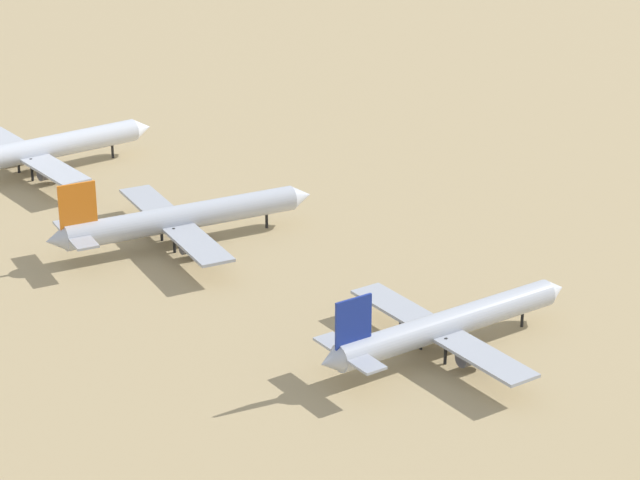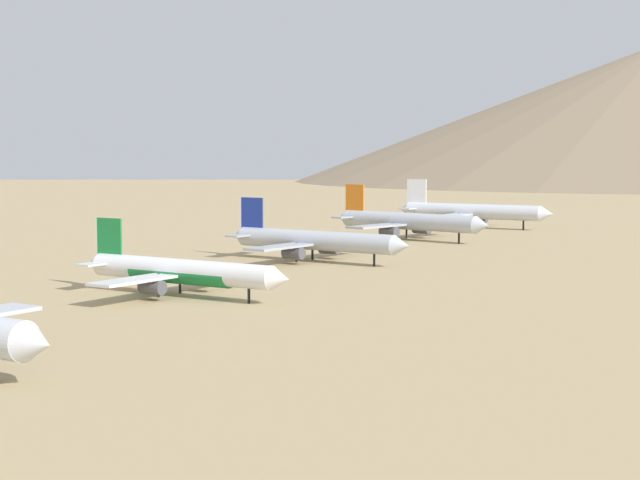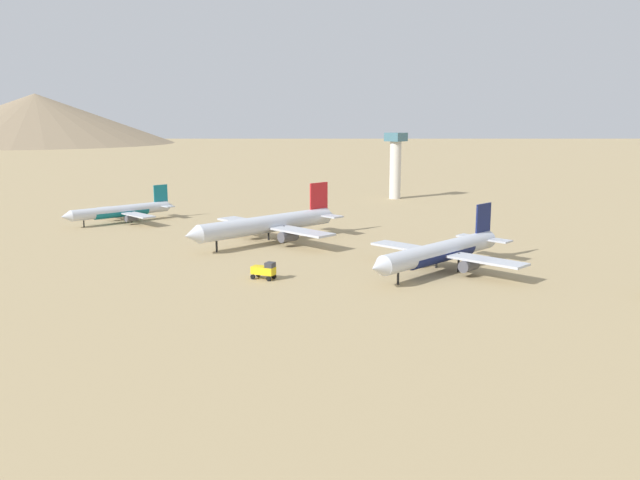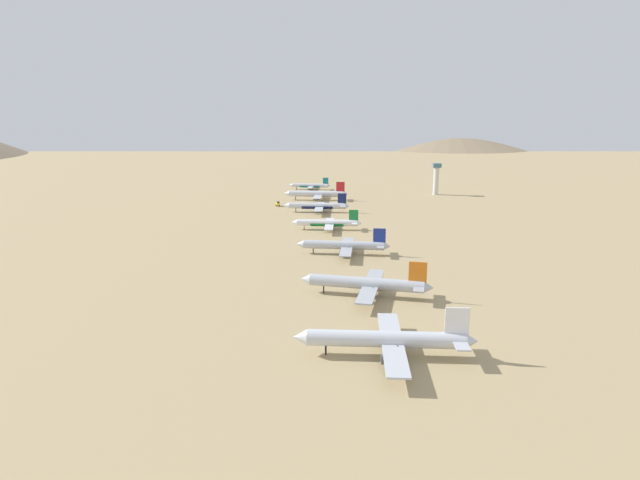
# 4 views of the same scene
# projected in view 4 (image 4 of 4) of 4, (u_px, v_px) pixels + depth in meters

# --- Properties ---
(ground_plane) EXTENTS (2124.04, 2124.04, 0.00)m
(ground_plane) POSITION_uv_depth(u_px,v_px,m) (328.00, 230.00, 325.95)
(ground_plane) COLOR tan
(parked_jet_0) EXTENTS (40.17, 32.65, 11.58)m
(parked_jet_0) POSITION_uv_depth(u_px,v_px,m) (310.00, 186.00, 499.02)
(parked_jet_0) COLOR silver
(parked_jet_0) RESTS_ON ground
(parked_jet_1) EXTENTS (53.87, 43.72, 15.54)m
(parked_jet_1) POSITION_uv_depth(u_px,v_px,m) (317.00, 194.00, 438.00)
(parked_jet_1) COLOR silver
(parked_jet_1) RESTS_ON ground
(parked_jet_2) EXTENTS (48.66, 39.43, 14.06)m
(parked_jet_2) POSITION_uv_depth(u_px,v_px,m) (318.00, 206.00, 384.75)
(parked_jet_2) COLOR silver
(parked_jet_2) RESTS_ON ground
(parked_jet_3) EXTENTS (44.22, 35.84, 12.77)m
(parked_jet_3) POSITION_uv_depth(u_px,v_px,m) (328.00, 223.00, 326.92)
(parked_jet_3) COLOR white
(parked_jet_3) RESTS_ON ground
(parked_jet_4) EXTENTS (48.76, 39.64, 14.06)m
(parked_jet_4) POSITION_uv_depth(u_px,v_px,m) (345.00, 245.00, 269.71)
(parked_jet_4) COLOR #B2B7C1
(parked_jet_4) RESTS_ON ground
(parked_jet_5) EXTENTS (53.12, 43.50, 15.40)m
(parked_jet_5) POSITION_uv_depth(u_px,v_px,m) (368.00, 284.00, 207.74)
(parked_jet_5) COLOR #B2B7C1
(parked_jet_5) RESTS_ON ground
(parked_jet_6) EXTENTS (55.18, 44.73, 15.93)m
(parked_jet_6) POSITION_uv_depth(u_px,v_px,m) (388.00, 340.00, 156.02)
(parked_jet_6) COLOR silver
(parked_jet_6) RESTS_ON ground
(service_truck) EXTENTS (4.09, 5.66, 3.90)m
(service_truck) POSITION_uv_depth(u_px,v_px,m) (278.00, 204.00, 410.15)
(service_truck) COLOR yellow
(service_truck) RESTS_ON ground
(control_tower) EXTENTS (7.20, 7.20, 27.96)m
(control_tower) POSITION_uv_depth(u_px,v_px,m) (436.00, 177.00, 465.49)
(control_tower) COLOR beige
(control_tower) RESTS_ON ground
(desert_hill_1) EXTENTS (332.13, 332.13, 60.84)m
(desert_hill_1) POSITION_uv_depth(u_px,v_px,m) (449.00, 133.00, 1094.62)
(desert_hill_1) COLOR #8C775B
(desert_hill_1) RESTS_ON ground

